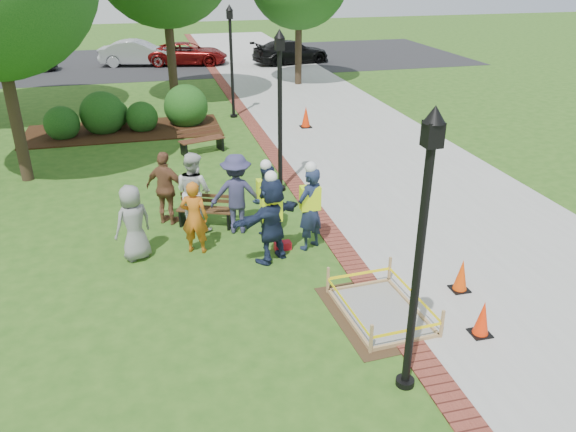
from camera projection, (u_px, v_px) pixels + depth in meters
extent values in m
plane|color=#285116|center=(278.00, 291.00, 10.81)|extent=(100.00, 100.00, 0.00)
cube|color=#9E9E99|center=(347.00, 131.00, 20.72)|extent=(6.00, 60.00, 0.02)
cube|color=maroon|center=(261.00, 137.00, 19.99)|extent=(0.50, 60.00, 0.03)
cube|color=#381E0F|center=(124.00, 131.00, 20.69)|extent=(7.00, 3.00, 0.05)
cube|color=black|center=(177.00, 61.00, 34.55)|extent=(36.00, 12.00, 0.01)
cube|color=#47331E|center=(380.00, 313.00, 10.13)|extent=(1.84, 2.40, 0.01)
cube|color=gray|center=(380.00, 313.00, 10.12)|extent=(1.31, 1.87, 0.04)
cube|color=tan|center=(380.00, 312.00, 10.11)|extent=(1.43, 2.00, 0.08)
cube|color=tan|center=(381.00, 301.00, 10.01)|extent=(1.47, 2.03, 0.55)
cube|color=yellow|center=(381.00, 300.00, 10.00)|extent=(1.41, 1.98, 0.06)
cube|color=#533A1C|center=(206.00, 209.00, 13.30)|extent=(1.39, 0.88, 0.04)
cube|color=#533A1C|center=(208.00, 198.00, 13.40)|extent=(1.26, 0.55, 0.22)
cube|color=black|center=(206.00, 218.00, 13.39)|extent=(1.30, 0.88, 0.39)
cube|color=#4F2F1B|center=(202.00, 140.00, 18.22)|extent=(1.54, 0.87, 0.04)
cube|color=#4F2F1B|center=(198.00, 131.00, 18.31)|extent=(1.42, 0.49, 0.24)
cube|color=black|center=(202.00, 147.00, 18.32)|extent=(1.43, 0.88, 0.43)
cube|color=black|center=(480.00, 334.00, 9.55)|extent=(0.34, 0.34, 0.04)
cone|color=#FD3107|center=(483.00, 317.00, 9.41)|extent=(0.27, 0.27, 0.63)
cube|color=black|center=(459.00, 289.00, 10.82)|extent=(0.34, 0.34, 0.04)
cone|color=#F04407|center=(462.00, 274.00, 10.68)|extent=(0.27, 0.27, 0.63)
cube|color=black|center=(306.00, 127.00, 21.12)|extent=(0.41, 0.41, 0.05)
cone|color=#EF3007|center=(306.00, 116.00, 20.95)|extent=(0.32, 0.32, 0.76)
cube|color=#AD0D1C|center=(283.00, 246.00, 12.32)|extent=(0.37, 0.22, 0.18)
cylinder|color=black|center=(417.00, 276.00, 7.66)|extent=(0.12, 0.12, 3.80)
cube|color=black|center=(433.00, 134.00, 6.81)|extent=(0.22, 0.22, 0.32)
cone|color=black|center=(435.00, 114.00, 6.71)|extent=(0.28, 0.28, 0.22)
cylinder|color=black|center=(405.00, 382.00, 8.43)|extent=(0.28, 0.28, 0.10)
cylinder|color=black|center=(280.00, 123.00, 14.69)|extent=(0.12, 0.12, 3.80)
cube|color=black|center=(280.00, 44.00, 13.85)|extent=(0.22, 0.22, 0.32)
cone|color=black|center=(279.00, 33.00, 13.74)|extent=(0.28, 0.28, 0.22)
cylinder|color=black|center=(280.00, 188.00, 15.47)|extent=(0.28, 0.28, 0.10)
cylinder|color=black|center=(232.00, 69.00, 21.72)|extent=(0.12, 0.12, 3.80)
cube|color=black|center=(230.00, 14.00, 20.88)|extent=(0.22, 0.22, 0.32)
cone|color=black|center=(229.00, 7.00, 20.78)|extent=(0.28, 0.28, 0.22)
cylinder|color=black|center=(234.00, 116.00, 22.50)|extent=(0.28, 0.28, 0.10)
cylinder|color=#3D2D1E|center=(12.00, 100.00, 15.25)|extent=(0.33, 0.33, 4.61)
cylinder|color=#3D2D1E|center=(170.00, 44.00, 23.69)|extent=(0.38, 0.38, 4.97)
cylinder|color=#3D2D1E|center=(298.00, 42.00, 27.45)|extent=(0.33, 0.33, 4.14)
sphere|color=#154213|center=(64.00, 138.00, 19.93)|extent=(1.23, 1.23, 1.23)
sphere|color=#154213|center=(105.00, 132.00, 20.61)|extent=(1.61, 1.61, 1.61)
sphere|color=#154213|center=(143.00, 130.00, 20.79)|extent=(1.16, 1.16, 1.16)
sphere|color=#154213|center=(187.00, 125.00, 21.51)|extent=(1.65, 1.65, 1.65)
sphere|color=#154213|center=(116.00, 126.00, 21.39)|extent=(1.07, 1.07, 1.07)
imported|color=gray|center=(133.00, 223.00, 11.67)|extent=(0.63, 0.55, 1.65)
imported|color=#BA5C15|center=(195.00, 217.00, 11.94)|extent=(0.61, 0.50, 1.63)
imported|color=silver|center=(194.00, 191.00, 12.95)|extent=(0.68, 0.70, 1.87)
imported|color=brown|center=(166.00, 189.00, 13.22)|extent=(0.68, 0.62, 1.78)
imported|color=#323156|center=(237.00, 194.00, 12.78)|extent=(0.67, 0.50, 1.88)
imported|color=#1B2E47|center=(272.00, 220.00, 11.55)|extent=(0.70, 0.62, 1.86)
cube|color=#BCE513|center=(271.00, 208.00, 11.44)|extent=(0.42, 0.26, 0.52)
sphere|color=white|center=(271.00, 177.00, 11.15)|extent=(0.25, 0.25, 0.25)
imported|color=#171D3D|center=(310.00, 209.00, 12.05)|extent=(0.71, 0.64, 1.86)
cube|color=#BCE513|center=(310.00, 198.00, 11.94)|extent=(0.42, 0.26, 0.52)
sphere|color=white|center=(311.00, 167.00, 11.65)|extent=(0.25, 0.25, 0.25)
imported|color=#1B2348|center=(266.00, 200.00, 12.80)|extent=(0.62, 0.57, 1.63)
cube|color=#BCE513|center=(266.00, 190.00, 12.70)|extent=(0.42, 0.26, 0.52)
sphere|color=white|center=(266.00, 165.00, 12.45)|extent=(0.25, 0.25, 0.25)
imported|color=#242426|center=(23.00, 72.00, 31.38)|extent=(2.01, 4.40, 1.42)
imported|color=#B5B5BA|center=(140.00, 66.00, 33.10)|extent=(3.07, 5.18, 1.58)
imported|color=maroon|center=(188.00, 65.00, 33.43)|extent=(2.64, 4.57, 1.40)
imported|color=black|center=(291.00, 63.00, 33.80)|extent=(2.88, 4.84, 1.48)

